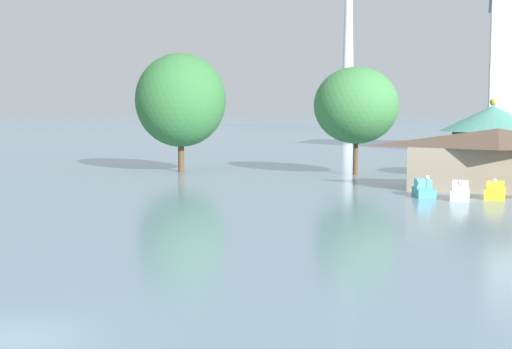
{
  "coord_description": "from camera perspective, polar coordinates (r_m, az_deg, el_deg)",
  "views": [
    {
      "loc": [
        12.4,
        -16.34,
        6.44
      ],
      "look_at": [
        0.82,
        20.35,
        2.97
      ],
      "focal_mm": 49.28,
      "sensor_mm": 36.0,
      "label": 1
    }
  ],
  "objects": [
    {
      "name": "boathouse",
      "position": [
        60.39,
        18.99,
        1.27
      ],
      "size": [
        14.98,
        6.62,
        5.06
      ],
      "color": "gray",
      "rests_on": "ground"
    },
    {
      "name": "shoreline_tree_mid",
      "position": [
        71.96,
        8.13,
        5.57
      ],
      "size": [
        8.55,
        8.55,
        10.93
      ],
      "color": "brown",
      "rests_on": "ground"
    },
    {
      "name": "green_roof_pavilion",
      "position": [
        72.75,
        18.64,
        2.95
      ],
      "size": [
        10.19,
        10.19,
        7.69
      ],
      "color": "brown",
      "rests_on": "ground"
    },
    {
      "name": "pedal_boat_white",
      "position": [
        53.68,
        16.24,
        -1.37
      ],
      "size": [
        1.34,
        2.95,
        1.54
      ],
      "rotation": [
        0.0,
        0.0,
        -1.57
      ],
      "color": "white",
      "rests_on": "ground"
    },
    {
      "name": "shoreline_tree_tall_left",
      "position": [
        75.32,
        -6.14,
        6.01
      ],
      "size": [
        9.62,
        9.62,
        12.57
      ],
      "color": "brown",
      "rests_on": "ground"
    },
    {
      "name": "pedal_boat_cyan",
      "position": [
        54.9,
        13.45,
        -1.19
      ],
      "size": [
        2.03,
        3.2,
        1.7
      ],
      "rotation": [
        0.0,
        0.0,
        -1.31
      ],
      "color": "#4CB7CC",
      "rests_on": "ground"
    },
    {
      "name": "ground_plane",
      "position": [
        21.49,
        -19.22,
        -12.57
      ],
      "size": [
        2000.0,
        2000.0,
        0.0
      ],
      "primitive_type": "plane",
      "color": "slate"
    },
    {
      "name": "pedal_boat_yellow",
      "position": [
        54.83,
        18.83,
        -1.31
      ],
      "size": [
        1.59,
        2.57,
        1.59
      ],
      "rotation": [
        0.0,
        0.0,
        -1.65
      ],
      "color": "yellow",
      "rests_on": "ground"
    }
  ]
}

